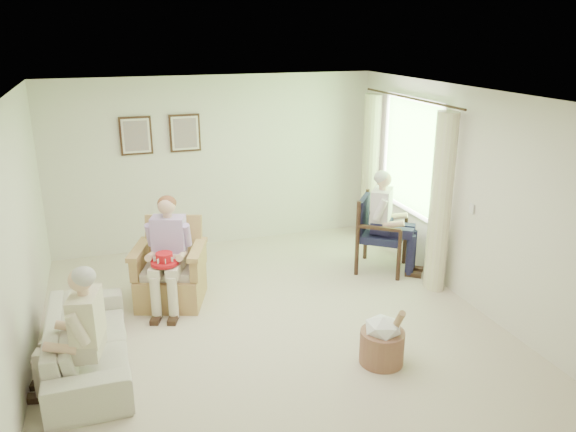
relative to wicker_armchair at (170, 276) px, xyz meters
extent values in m
plane|color=beige|center=(0.98, -0.93, -0.33)|extent=(5.50, 5.50, 0.00)
cube|color=silver|center=(0.98, 1.82, 0.97)|extent=(5.00, 0.04, 2.60)
cube|color=silver|center=(0.98, -3.68, 0.97)|extent=(5.00, 0.04, 2.60)
cube|color=silver|center=(-1.52, -0.93, 0.97)|extent=(0.04, 5.50, 2.60)
cube|color=silver|center=(3.48, -0.93, 0.97)|extent=(0.04, 5.50, 2.60)
cube|color=white|center=(0.98, -0.93, 2.27)|extent=(5.00, 5.50, 0.02)
cube|color=#2D6B23|center=(3.45, 0.27, 1.22)|extent=(0.02, 1.40, 1.50)
cube|color=white|center=(3.44, 0.27, 2.00)|extent=(0.04, 1.52, 0.06)
cube|color=white|center=(3.44, 0.27, 0.44)|extent=(0.04, 1.52, 0.06)
cylinder|color=#382114|center=(3.35, 0.27, 2.02)|extent=(0.03, 2.50, 0.03)
cylinder|color=beige|center=(3.31, -0.71, 0.82)|extent=(0.34, 0.34, 2.30)
cylinder|color=beige|center=(3.31, 1.25, 0.82)|extent=(0.34, 0.34, 2.30)
cube|color=#382114|center=(-0.17, 1.79, 1.45)|extent=(0.45, 0.03, 0.55)
cube|color=silver|center=(-0.17, 1.77, 1.45)|extent=(0.39, 0.01, 0.49)
cube|color=tan|center=(-0.17, 1.76, 1.45)|extent=(0.33, 0.01, 0.43)
cube|color=#382114|center=(0.53, 1.79, 1.45)|extent=(0.45, 0.03, 0.55)
cube|color=silver|center=(0.53, 1.77, 1.45)|extent=(0.39, 0.01, 0.49)
cube|color=tan|center=(0.53, 1.76, 1.45)|extent=(0.33, 0.01, 0.43)
cube|color=tan|center=(0.00, -0.03, -0.13)|extent=(0.76, 0.74, 0.40)
cube|color=beige|center=(0.00, -0.06, 0.12)|extent=(0.59, 0.57, 0.10)
cube|color=tan|center=(0.00, 0.28, 0.40)|extent=(0.71, 0.22, 0.60)
cube|color=tan|center=(-0.35, -0.03, 0.23)|extent=(0.10, 0.69, 0.29)
cube|color=tan|center=(0.35, -0.03, 0.23)|extent=(0.10, 0.69, 0.29)
cylinder|color=black|center=(2.63, -0.24, -0.10)|extent=(0.06, 0.06, 0.45)
cylinder|color=black|center=(3.24, -0.24, -0.10)|extent=(0.06, 0.06, 0.45)
cylinder|color=black|center=(2.63, 0.34, -0.10)|extent=(0.06, 0.06, 0.45)
cylinder|color=black|center=(3.24, 0.34, -0.10)|extent=(0.06, 0.06, 0.45)
cube|color=#161832|center=(2.93, 0.05, 0.17)|extent=(0.59, 0.57, 0.10)
cube|color=#161832|center=(2.93, 0.33, 0.45)|extent=(0.55, 0.07, 0.51)
imported|color=beige|center=(-0.97, -1.20, -0.05)|extent=(1.91, 0.75, 0.56)
cube|color=beige|center=(0.00, -0.06, 0.28)|extent=(0.40, 0.26, 0.16)
cube|color=#C6A1E4|center=(0.00, -0.04, 0.56)|extent=(0.39, 0.24, 0.46)
sphere|color=#DDAD8E|center=(0.00, -0.05, 0.93)|extent=(0.21, 0.21, 0.21)
ellipsoid|color=brown|center=(0.00, -0.03, 0.96)|extent=(0.22, 0.22, 0.18)
cube|color=beige|center=(-0.10, -0.28, 0.23)|extent=(0.14, 0.44, 0.13)
cube|color=beige|center=(0.10, -0.28, 0.23)|extent=(0.14, 0.44, 0.13)
cylinder|color=beige|center=(-0.10, -0.48, -0.04)|extent=(0.12, 0.12, 0.51)
cylinder|color=beige|center=(0.10, -0.48, -0.04)|extent=(0.12, 0.12, 0.51)
cube|color=#1B1A39|center=(2.93, 0.05, 0.34)|extent=(0.40, 0.26, 0.16)
cube|color=silver|center=(2.93, 0.07, 0.62)|extent=(0.39, 0.24, 0.46)
sphere|color=#DDAD8E|center=(2.93, 0.06, 0.99)|extent=(0.21, 0.21, 0.21)
ellipsoid|color=#B7B2AD|center=(2.93, 0.08, 1.01)|extent=(0.22, 0.22, 0.18)
cube|color=#1B1A39|center=(2.83, -0.17, 0.29)|extent=(0.14, 0.44, 0.13)
cube|color=#1B1A39|center=(3.03, -0.17, 0.29)|extent=(0.14, 0.44, 0.13)
cylinder|color=#1B1A39|center=(2.83, -0.37, -0.02)|extent=(0.12, 0.12, 0.56)
cylinder|color=#1B1A39|center=(3.03, -0.37, -0.02)|extent=(0.12, 0.12, 0.56)
cube|color=#C2B59C|center=(-0.97, -1.62, 0.17)|extent=(0.42, 0.26, 0.16)
cube|color=beige|center=(-0.97, -1.60, 0.45)|extent=(0.41, 0.24, 0.46)
sphere|color=#DDAD8E|center=(-0.97, -1.61, 0.82)|extent=(0.21, 0.21, 0.21)
ellipsoid|color=#B7B2AD|center=(-0.97, -1.58, 0.84)|extent=(0.22, 0.22, 0.18)
cube|color=#C2B59C|center=(-1.07, -1.84, 0.12)|extent=(0.14, 0.44, 0.13)
cube|color=#C2B59C|center=(-0.87, -1.84, 0.12)|extent=(0.14, 0.44, 0.13)
cylinder|color=#C2B59C|center=(-1.07, -2.04, -0.10)|extent=(0.12, 0.12, 0.40)
cylinder|color=#C2B59C|center=(-0.87, -2.04, -0.10)|extent=(0.12, 0.12, 0.40)
cylinder|color=red|center=(-0.09, -0.33, 0.33)|extent=(0.32, 0.32, 0.04)
cylinder|color=red|center=(-0.09, -0.33, 0.39)|extent=(0.20, 0.20, 0.12)
cube|color=white|center=(0.02, -0.33, 0.39)|extent=(0.04, 0.01, 0.05)
cube|color=white|center=(-0.01, -0.25, 0.39)|extent=(0.04, 0.04, 0.05)
cube|color=white|center=(-0.09, -0.22, 0.39)|extent=(0.01, 0.04, 0.05)
cube|color=white|center=(-0.16, -0.25, 0.39)|extent=(0.04, 0.04, 0.05)
cube|color=white|center=(-0.19, -0.33, 0.39)|extent=(0.04, 0.01, 0.05)
cube|color=white|center=(-0.16, -0.40, 0.39)|extent=(0.04, 0.04, 0.05)
cube|color=white|center=(-0.09, -0.43, 0.39)|extent=(0.01, 0.04, 0.05)
cube|color=white|center=(-0.01, -0.40, 0.39)|extent=(0.04, 0.04, 0.05)
cylinder|color=tan|center=(1.85, -2.07, -0.15)|extent=(0.59, 0.59, 0.35)
ellipsoid|color=white|center=(1.85, -2.07, 0.07)|extent=(0.40, 0.40, 0.24)
cylinder|color=#A57F56|center=(1.95, -2.12, 0.07)|extent=(0.18, 0.32, 0.52)
camera|label=1|loc=(-0.63, -6.47, 2.90)|focal=35.00mm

